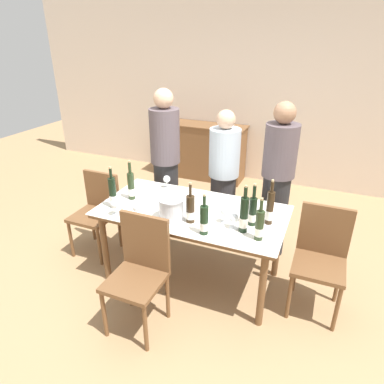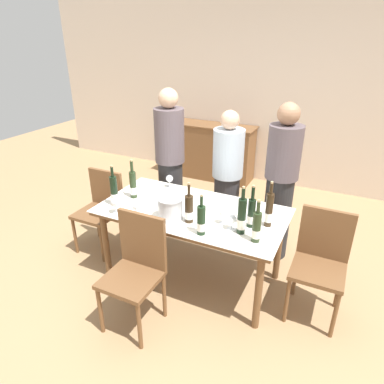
# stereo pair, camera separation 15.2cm
# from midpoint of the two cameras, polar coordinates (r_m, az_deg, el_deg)

# --- Properties ---
(ground_plane) EXTENTS (12.00, 12.00, 0.00)m
(ground_plane) POSITION_cam_midpoint_polar(r_m,az_deg,el_deg) (3.53, 1.27, -13.88)
(ground_plane) COLOR #A37F56
(back_wall) EXTENTS (8.00, 0.10, 2.80)m
(back_wall) POSITION_cam_midpoint_polar(r_m,az_deg,el_deg) (5.48, 14.25, 15.69)
(back_wall) COLOR beige
(back_wall) RESTS_ON ground_plane
(sideboard_cabinet) EXTENTS (1.46, 0.46, 0.89)m
(sideboard_cabinet) POSITION_cam_midpoint_polar(r_m,az_deg,el_deg) (5.69, 3.77, 6.82)
(sideboard_cabinet) COLOR brown
(sideboard_cabinet) RESTS_ON ground_plane
(dining_table) EXTENTS (1.70, 0.89, 0.75)m
(dining_table) POSITION_cam_midpoint_polar(r_m,az_deg,el_deg) (3.15, 1.38, -4.23)
(dining_table) COLOR brown
(dining_table) RESTS_ON ground_plane
(ice_bucket) EXTENTS (0.23, 0.23, 0.20)m
(ice_bucket) POSITION_cam_midpoint_polar(r_m,az_deg,el_deg) (2.94, -2.16, -2.61)
(ice_bucket) COLOR silver
(ice_bucket) RESTS_ON dining_table
(wine_bottle_0) EXTENTS (0.07, 0.07, 0.36)m
(wine_bottle_0) POSITION_cam_midpoint_polar(r_m,az_deg,el_deg) (2.67, 12.32, -5.83)
(wine_bottle_0) COLOR #28381E
(wine_bottle_0) RESTS_ON dining_table
(wine_bottle_1) EXTENTS (0.07, 0.07, 0.36)m
(wine_bottle_1) POSITION_cam_midpoint_polar(r_m,az_deg,el_deg) (2.88, 1.01, -2.96)
(wine_bottle_1) COLOR #332314
(wine_bottle_1) RESTS_ON dining_table
(wine_bottle_2) EXTENTS (0.07, 0.07, 0.35)m
(wine_bottle_2) POSITION_cam_midpoint_polar(r_m,az_deg,el_deg) (2.71, 3.16, -4.85)
(wine_bottle_2) COLOR black
(wine_bottle_2) RESTS_ON dining_table
(wine_bottle_3) EXTENTS (0.07, 0.07, 0.40)m
(wine_bottle_3) POSITION_cam_midpoint_polar(r_m,az_deg,el_deg) (3.21, -11.53, 0.03)
(wine_bottle_3) COLOR black
(wine_bottle_3) RESTS_ON dining_table
(wine_bottle_4) EXTENTS (0.06, 0.06, 0.40)m
(wine_bottle_4) POSITION_cam_midpoint_polar(r_m,az_deg,el_deg) (2.89, 14.18, -3.00)
(wine_bottle_4) COLOR #332314
(wine_bottle_4) RESTS_ON dining_table
(wine_bottle_5) EXTENTS (0.07, 0.07, 0.39)m
(wine_bottle_5) POSITION_cam_midpoint_polar(r_m,az_deg,el_deg) (3.33, -8.51, 1.18)
(wine_bottle_5) COLOR #28381E
(wine_bottle_5) RESTS_ON dining_table
(wine_bottle_6) EXTENTS (0.07, 0.07, 0.37)m
(wine_bottle_6) POSITION_cam_midpoint_polar(r_m,az_deg,el_deg) (2.86, 11.37, -3.49)
(wine_bottle_6) COLOR black
(wine_bottle_6) RESTS_ON dining_table
(wine_bottle_7) EXTENTS (0.07, 0.07, 0.41)m
(wine_bottle_7) POSITION_cam_midpoint_polar(r_m,az_deg,el_deg) (2.75, 9.85, -4.13)
(wine_bottle_7) COLOR black
(wine_bottle_7) RESTS_ON dining_table
(wine_glass_0) EXTENTS (0.07, 0.07, 0.14)m
(wine_glass_0) POSITION_cam_midpoint_polar(r_m,az_deg,el_deg) (2.87, 6.76, -3.51)
(wine_glass_0) COLOR white
(wine_glass_0) RESTS_ON dining_table
(wine_glass_1) EXTENTS (0.07, 0.07, 0.14)m
(wine_glass_1) POSITION_cam_midpoint_polar(r_m,az_deg,el_deg) (3.00, -7.92, -2.43)
(wine_glass_1) COLOR white
(wine_glass_1) RESTS_ON dining_table
(wine_glass_2) EXTENTS (0.08, 0.08, 0.15)m
(wine_glass_2) POSITION_cam_midpoint_polar(r_m,az_deg,el_deg) (3.08, -11.32, -1.76)
(wine_glass_2) COLOR white
(wine_glass_2) RESTS_ON dining_table
(wine_glass_3) EXTENTS (0.08, 0.08, 0.13)m
(wine_glass_3) POSITION_cam_midpoint_polar(r_m,az_deg,el_deg) (3.54, -2.55, 2.15)
(wine_glass_3) COLOR white
(wine_glass_3) RESTS_ON dining_table
(wine_glass_4) EXTENTS (0.08, 0.08, 0.13)m
(wine_glass_4) POSITION_cam_midpoint_polar(r_m,az_deg,el_deg) (2.80, 8.23, -4.63)
(wine_glass_4) COLOR white
(wine_glass_4) RESTS_ON dining_table
(chair_near_front) EXTENTS (0.42, 0.42, 0.95)m
(chair_near_front) POSITION_cam_midpoint_polar(r_m,az_deg,el_deg) (2.80, -7.66, -11.86)
(chair_near_front) COLOR brown
(chair_near_front) RESTS_ON ground_plane
(chair_right_end) EXTENTS (0.42, 0.42, 0.93)m
(chair_right_end) POSITION_cam_midpoint_polar(r_m,az_deg,el_deg) (3.09, 22.02, -10.05)
(chair_right_end) COLOR brown
(chair_right_end) RESTS_ON ground_plane
(chair_left_end) EXTENTS (0.42, 0.42, 0.88)m
(chair_left_end) POSITION_cam_midpoint_polar(r_m,az_deg,el_deg) (3.85, -13.77, -2.13)
(chair_left_end) COLOR brown
(chair_left_end) RESTS_ON ground_plane
(person_host) EXTENTS (0.33, 0.33, 1.70)m
(person_host) POSITION_cam_midpoint_polar(r_m,az_deg,el_deg) (3.91, -2.55, 4.63)
(person_host) COLOR #262628
(person_host) RESTS_ON ground_plane
(person_guest_left) EXTENTS (0.33, 0.33, 1.52)m
(person_guest_left) POSITION_cam_midpoint_polar(r_m,az_deg,el_deg) (3.77, 7.03, 1.97)
(person_guest_left) COLOR #2D2D33
(person_guest_left) RESTS_ON ground_plane
(person_guest_right) EXTENTS (0.33, 0.33, 1.65)m
(person_guest_right) POSITION_cam_midpoint_polar(r_m,az_deg,el_deg) (3.58, 15.69, 1.16)
(person_guest_right) COLOR #262628
(person_guest_right) RESTS_ON ground_plane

